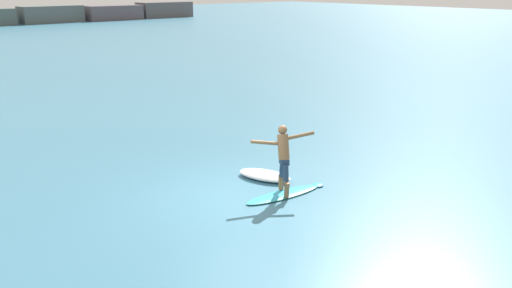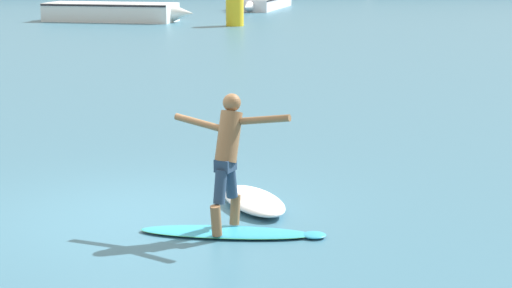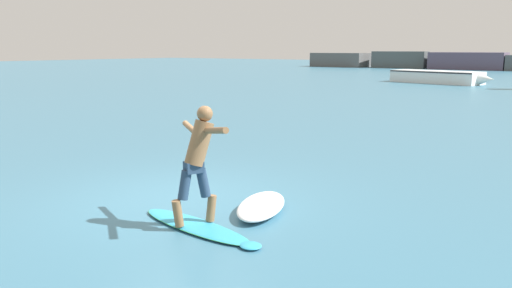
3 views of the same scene
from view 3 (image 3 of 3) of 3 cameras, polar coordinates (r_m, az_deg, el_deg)
The scene contains 5 objects.
ground_plane at distance 9.01m, azimuth -8.98°, elevation -6.21°, with size 200.00×200.00×0.00m, color teal.
surfboard at distance 7.54m, azimuth -6.77°, elevation -9.31°, with size 2.44×0.81×0.20m.
surfer at distance 7.30m, azimuth -6.59°, elevation -1.28°, with size 1.50×0.91×1.75m.
fishing_boat_near_jetty at distance 41.10m, azimuth 20.16°, elevation 7.24°, with size 8.02×3.83×0.95m.
wave_foam_at_tail at distance 8.18m, azimuth 0.60°, elevation -7.07°, with size 1.21×1.70×0.21m.
Camera 3 is at (6.08, -6.11, 2.62)m, focal length 35.00 mm.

